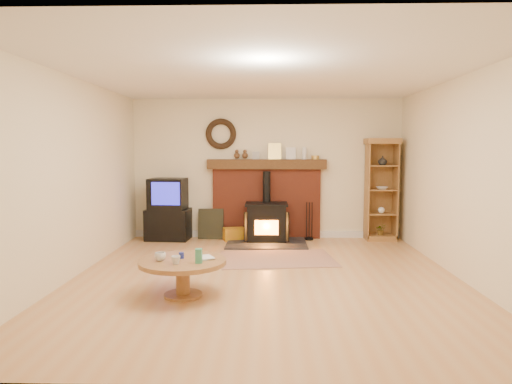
{
  "coord_description": "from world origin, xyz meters",
  "views": [
    {
      "loc": [
        0.03,
        -5.81,
        1.66
      ],
      "look_at": [
        -0.15,
        1.0,
        1.02
      ],
      "focal_mm": 32.0,
      "sensor_mm": 36.0,
      "label": 1
    }
  ],
  "objects_px": {
    "curio_cabinet": "(381,189)",
    "coffee_table": "(183,267)",
    "wood_stove": "(267,223)",
    "tv_unit": "(168,210)"
  },
  "relations": [
    {
      "from": "tv_unit",
      "to": "curio_cabinet",
      "type": "relative_size",
      "value": 0.61
    },
    {
      "from": "curio_cabinet",
      "to": "coffee_table",
      "type": "relative_size",
      "value": 1.88
    },
    {
      "from": "tv_unit",
      "to": "curio_cabinet",
      "type": "height_order",
      "value": "curio_cabinet"
    },
    {
      "from": "wood_stove",
      "to": "tv_unit",
      "type": "xyz_separation_m",
      "value": [
        -1.81,
        0.2,
        0.2
      ]
    },
    {
      "from": "tv_unit",
      "to": "coffee_table",
      "type": "bearing_deg",
      "value": -74.98
    },
    {
      "from": "curio_cabinet",
      "to": "coffee_table",
      "type": "bearing_deg",
      "value": -132.18
    },
    {
      "from": "wood_stove",
      "to": "coffee_table",
      "type": "xyz_separation_m",
      "value": [
        -0.94,
        -3.07,
        0.0
      ]
    },
    {
      "from": "wood_stove",
      "to": "coffee_table",
      "type": "relative_size",
      "value": 1.42
    },
    {
      "from": "tv_unit",
      "to": "coffee_table",
      "type": "xyz_separation_m",
      "value": [
        0.88,
        -3.26,
        -0.2
      ]
    },
    {
      "from": "wood_stove",
      "to": "curio_cabinet",
      "type": "xyz_separation_m",
      "value": [
        2.09,
        0.28,
        0.59
      ]
    }
  ]
}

